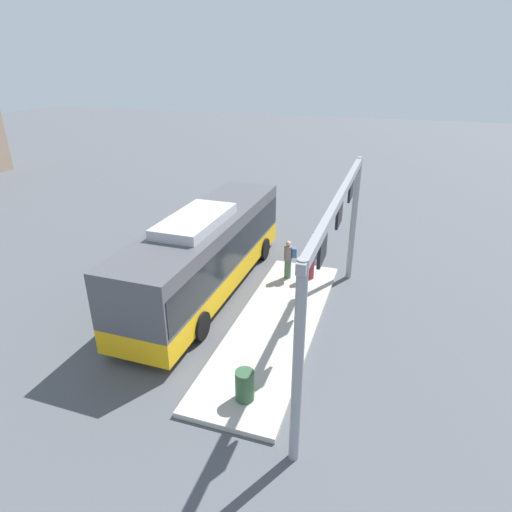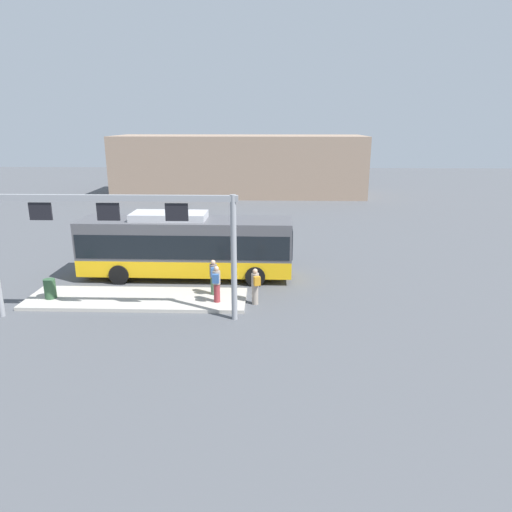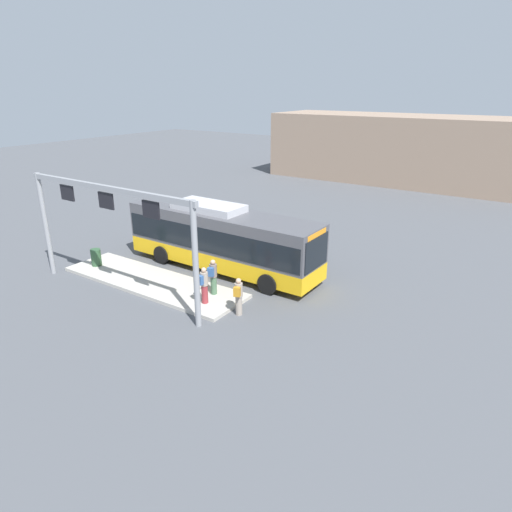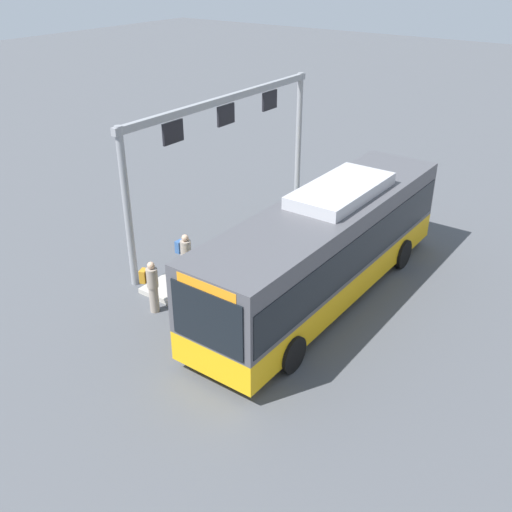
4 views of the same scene
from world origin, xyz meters
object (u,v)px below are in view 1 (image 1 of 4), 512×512
(person_boarding, at_px, (315,247))
(bus_main, at_px, (207,249))
(person_waiting_near, at_px, (289,259))
(trash_bin, at_px, (245,385))
(person_waiting_mid, at_px, (312,259))

(person_boarding, bearing_deg, bus_main, 24.13)
(person_waiting_near, bearing_deg, trash_bin, 82.34)
(trash_bin, bearing_deg, person_waiting_mid, -1.83)
(bus_main, bearing_deg, person_waiting_mid, -62.01)
(person_boarding, bearing_deg, trash_bin, 68.38)
(bus_main, height_order, person_waiting_near, bus_main)
(person_boarding, xyz_separation_m, person_waiting_near, (-1.96, 0.75, 0.16))
(person_waiting_near, xyz_separation_m, trash_bin, (-7.38, -0.69, -0.44))
(person_boarding, xyz_separation_m, person_waiting_mid, (-1.71, -0.19, 0.16))
(bus_main, distance_m, person_waiting_mid, 4.41)
(person_waiting_near, xyz_separation_m, person_waiting_mid, (0.25, -0.94, 0.00))
(person_boarding, bearing_deg, person_waiting_mid, 75.07)
(person_waiting_near, distance_m, person_waiting_mid, 0.97)
(person_waiting_near, relative_size, trash_bin, 1.86)
(person_boarding, height_order, person_waiting_mid, person_waiting_mid)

